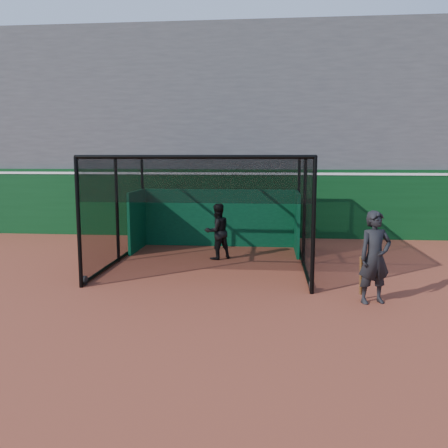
{
  "coord_description": "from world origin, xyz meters",
  "views": [
    {
      "loc": [
        2.08,
        -9.0,
        3.0
      ],
      "look_at": [
        1.01,
        2.0,
        1.4
      ],
      "focal_mm": 38.0,
      "sensor_mm": 36.0,
      "label": 1
    }
  ],
  "objects": [
    {
      "name": "ground",
      "position": [
        0.0,
        0.0,
        0.0
      ],
      "size": [
        120.0,
        120.0,
        0.0
      ],
      "primitive_type": "plane",
      "color": "brown",
      "rests_on": "ground"
    },
    {
      "name": "outfield_wall",
      "position": [
        0.0,
        8.5,
        1.29
      ],
      "size": [
        50.0,
        0.5,
        2.5
      ],
      "color": "#0A3715",
      "rests_on": "ground"
    },
    {
      "name": "grandstand",
      "position": [
        0.0,
        12.27,
        4.48
      ],
      "size": [
        50.0,
        7.85,
        8.95
      ],
      "color": "#4C4C4F",
      "rests_on": "ground"
    },
    {
      "name": "batting_cage",
      "position": [
        0.41,
        3.93,
        1.48
      ],
      "size": [
        5.32,
        5.53,
        2.97
      ],
      "color": "black",
      "rests_on": "ground"
    },
    {
      "name": "batter",
      "position": [
        0.57,
        4.52,
        0.81
      ],
      "size": [
        1.0,
        0.96,
        1.63
      ],
      "primitive_type": "imported",
      "rotation": [
        0.0,
        0.0,
        3.76
      ],
      "color": "black",
      "rests_on": "ground"
    },
    {
      "name": "on_deck_player",
      "position": [
        4.22,
        0.66,
        0.95
      ],
      "size": [
        0.8,
        0.65,
        1.9
      ],
      "color": "black",
      "rests_on": "ground"
    }
  ]
}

